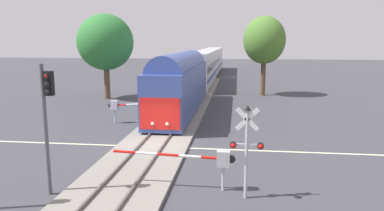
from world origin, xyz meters
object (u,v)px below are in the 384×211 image
at_px(crossing_signal_mast, 247,142).
at_px(crossing_gate_far, 121,106).
at_px(elm_centre_background, 264,40).
at_px(crossing_gate_near, 210,159).
at_px(traffic_signal_median, 47,109).
at_px(commuter_train, 202,67).
at_px(oak_behind_train, 105,42).

relative_size(crossing_signal_mast, crossing_gate_far, 0.72).
bearing_deg(crossing_gate_far, elm_centre_background, 54.00).
bearing_deg(crossing_gate_near, elm_centre_background, 81.80).
bearing_deg(crossing_gate_far, crossing_gate_near, -56.89).
bearing_deg(traffic_signal_median, commuter_train, 86.13).
relative_size(crossing_signal_mast, oak_behind_train, 0.42).
bearing_deg(oak_behind_train, traffic_signal_median, -74.96).
bearing_deg(crossing_signal_mast, commuter_train, 98.12).
height_order(crossing_gate_near, oak_behind_train, oak_behind_train).
distance_m(commuter_train, crossing_signal_mast, 39.03).
relative_size(traffic_signal_median, elm_centre_background, 0.60).
height_order(crossing_gate_far, traffic_signal_median, traffic_signal_median).
bearing_deg(traffic_signal_median, crossing_signal_mast, 4.48).
bearing_deg(commuter_train, oak_behind_train, -124.56).
height_order(commuter_train, crossing_signal_mast, commuter_train).
xyz_separation_m(crossing_gate_near, crossing_gate_far, (-7.97, 12.22, 0.02)).
bearing_deg(commuter_train, traffic_signal_median, -93.87).
relative_size(crossing_gate_near, crossing_signal_mast, 1.38).
xyz_separation_m(crossing_signal_mast, elm_centre_background, (2.64, 29.64, 4.10)).
distance_m(traffic_signal_median, elm_centre_background, 32.28).
relative_size(crossing_gate_near, crossing_gate_far, 0.99).
height_order(crossing_signal_mast, crossing_gate_far, crossing_signal_mast).
relative_size(elm_centre_background, oak_behind_train, 0.99).
bearing_deg(oak_behind_train, crossing_gate_far, -65.14).
bearing_deg(elm_centre_background, crossing_gate_far, -126.00).
bearing_deg(crossing_gate_far, crossing_signal_mast, -53.71).
xyz_separation_m(crossing_gate_far, traffic_signal_median, (1.33, -13.57, 2.32)).
relative_size(commuter_train, oak_behind_train, 6.77).
distance_m(crossing_signal_mast, traffic_signal_median, 8.30).
xyz_separation_m(crossing_gate_near, crossing_signal_mast, (1.53, -0.71, 1.01)).
xyz_separation_m(commuter_train, crossing_gate_far, (-3.98, -25.71, -1.31)).
bearing_deg(crossing_gate_near, oak_behind_train, 119.20).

